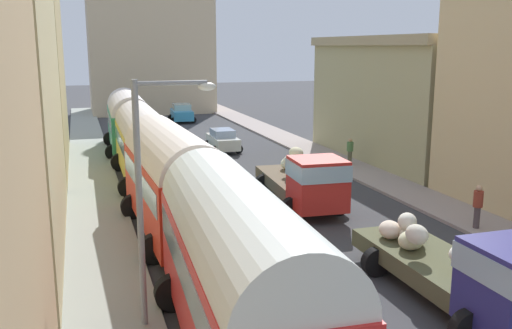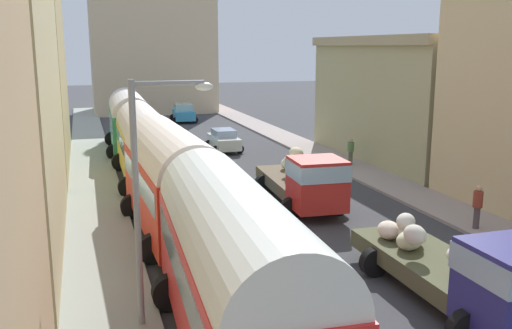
% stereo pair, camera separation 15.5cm
% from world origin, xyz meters
% --- Properties ---
extents(ground_plane, '(154.00, 154.00, 0.00)m').
position_xyz_m(ground_plane, '(0.00, 27.00, 0.00)').
color(ground_plane, '#3A3B3E').
extents(sidewalk_left, '(2.50, 70.00, 0.14)m').
position_xyz_m(sidewalk_left, '(-7.25, 27.00, 0.07)').
color(sidewalk_left, '#979E94').
rests_on(sidewalk_left, ground).
extents(sidewalk_right, '(2.50, 70.00, 0.14)m').
position_xyz_m(sidewalk_right, '(7.25, 27.00, 0.07)').
color(sidewalk_right, '#A0928C').
rests_on(sidewalk_right, ground).
extents(building_left_2, '(5.64, 14.47, 12.24)m').
position_xyz_m(building_left_2, '(-11.32, 30.40, 6.12)').
color(building_left_2, tan).
rests_on(building_left_2, ground).
extents(building_right_2, '(6.40, 13.99, 7.60)m').
position_xyz_m(building_right_2, '(11.41, 25.70, 3.83)').
color(building_right_2, tan).
rests_on(building_right_2, ground).
extents(distant_church, '(12.71, 7.92, 21.54)m').
position_xyz_m(distant_church, '(0.00, 56.87, 7.67)').
color(distant_church, '#CCB693').
rests_on(distant_church, ground).
extents(parked_bus_0, '(3.59, 9.00, 4.13)m').
position_xyz_m(parked_bus_0, '(-4.60, 6.50, 2.27)').
color(parked_bus_0, red).
rests_on(parked_bus_0, ground).
extents(parked_bus_1, '(3.51, 8.58, 4.13)m').
position_xyz_m(parked_bus_1, '(-4.60, 15.50, 2.28)').
color(parked_bus_1, red).
rests_on(parked_bus_1, ground).
extents(parked_bus_2, '(3.27, 9.89, 3.89)m').
position_xyz_m(parked_bus_2, '(-4.60, 24.50, 2.15)').
color(parked_bus_2, gold).
rests_on(parked_bus_2, ground).
extents(parked_bus_3, '(3.48, 8.76, 4.04)m').
position_xyz_m(parked_bus_3, '(-4.60, 33.50, 2.22)').
color(parked_bus_3, '#2E906D').
rests_on(parked_bus_3, ground).
extents(cargo_truck_0, '(3.14, 7.33, 2.52)m').
position_xyz_m(cargo_truck_0, '(1.80, 6.64, 1.29)').
color(cargo_truck_0, navy).
rests_on(cargo_truck_0, ground).
extents(cargo_truck_1, '(3.22, 7.47, 2.54)m').
position_xyz_m(cargo_truck_1, '(1.49, 17.22, 1.32)').
color(cargo_truck_1, red).
rests_on(cargo_truck_1, ground).
extents(car_0, '(2.18, 3.79, 1.50)m').
position_xyz_m(car_0, '(1.48, 31.85, 0.76)').
color(car_0, silver).
rests_on(car_0, ground).
extents(car_1, '(2.56, 4.15, 1.70)m').
position_xyz_m(car_1, '(1.56, 47.78, 0.84)').
color(car_1, '#3593C8').
rests_on(car_1, ground).
extents(car_2, '(2.17, 3.76, 1.59)m').
position_xyz_m(car_2, '(-2.04, 11.79, 0.79)').
color(car_2, silver).
rests_on(car_2, ground).
extents(car_3, '(2.23, 4.22, 1.49)m').
position_xyz_m(car_3, '(-1.67, 19.72, 0.76)').
color(car_3, '#3498BF').
rests_on(car_3, ground).
extents(car_4, '(2.19, 4.29, 1.54)m').
position_xyz_m(car_4, '(-2.11, 32.94, 0.77)').
color(car_4, '#4596BF').
rests_on(car_4, ground).
extents(pedestrian_0, '(0.48, 0.48, 1.84)m').
position_xyz_m(pedestrian_0, '(6.57, 12.37, 1.05)').
color(pedestrian_0, '#4F4147').
rests_on(pedestrian_0, ground).
extents(pedestrian_1, '(0.51, 0.51, 1.70)m').
position_xyz_m(pedestrian_1, '(7.42, 24.69, 0.96)').
color(pedestrian_1, '#504F3B').
rests_on(pedestrian_1, ground).
extents(streetlamp_near, '(2.01, 0.28, 6.25)m').
position_xyz_m(streetlamp_near, '(-6.21, 8.50, 3.79)').
color(streetlamp_near, gray).
rests_on(streetlamp_near, ground).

